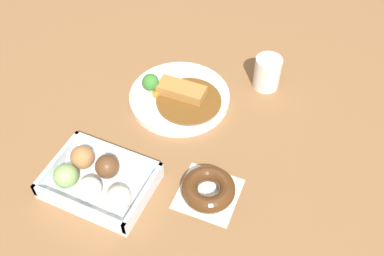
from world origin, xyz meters
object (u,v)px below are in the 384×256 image
(coffee_mug, at_px, (267,73))
(chocolate_ring_donut, at_px, (208,189))
(curry_plate, at_px, (179,96))
(donut_box, at_px, (96,180))

(coffee_mug, bearing_deg, chocolate_ring_donut, -90.91)
(curry_plate, distance_m, donut_box, 0.30)
(chocolate_ring_donut, height_order, coffee_mug, coffee_mug)
(donut_box, distance_m, chocolate_ring_donut, 0.23)
(curry_plate, distance_m, chocolate_ring_donut, 0.28)
(chocolate_ring_donut, bearing_deg, donut_box, -159.98)
(curry_plate, xyz_separation_m, chocolate_ring_donut, (0.17, -0.22, 0.00))
(chocolate_ring_donut, distance_m, coffee_mug, 0.36)
(curry_plate, height_order, coffee_mug, coffee_mug)
(donut_box, height_order, coffee_mug, coffee_mug)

